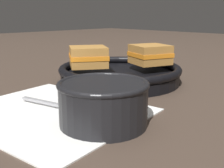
{
  "coord_description": "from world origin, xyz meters",
  "views": [
    {
      "loc": [
        0.35,
        -0.29,
        0.16
      ],
      "look_at": [
        -0.01,
        0.06,
        0.04
      ],
      "focal_mm": 45.0,
      "sensor_mm": 36.0,
      "label": 1
    }
  ],
  "objects": [
    {
      "name": "sandwich_near_left",
      "position": [
        -0.07,
        0.26,
        0.06
      ],
      "size": [
        0.11,
        0.11,
        0.05
      ],
      "rotation": [
        0.0,
        0.0,
        2.79
      ],
      "color": "#B27A38",
      "rests_on": "skillet"
    },
    {
      "name": "spoon",
      "position": [
        -0.03,
        -0.03,
        0.01
      ],
      "size": [
        0.14,
        0.05,
        0.01
      ],
      "rotation": [
        0.0,
        0.0,
        0.26
      ],
      "color": "#9E9EA3",
      "rests_on": "napkin"
    },
    {
      "name": "sandwich_near_right",
      "position": [
        -0.15,
        0.12,
        0.06
      ],
      "size": [
        0.11,
        0.12,
        0.05
      ],
      "rotation": [
        0.0,
        0.0,
        5.71
      ],
      "color": "#B27A38",
      "rests_on": "skillet"
    },
    {
      "name": "soup_bowl",
      "position": [
        0.06,
        -0.02,
        0.04
      ],
      "size": [
        0.13,
        0.13,
        0.07
      ],
      "color": "black",
      "rests_on": "ground_plane"
    },
    {
      "name": "skillet",
      "position": [
        -0.11,
        0.19,
        0.02
      ],
      "size": [
        0.29,
        0.4,
        0.04
      ],
      "color": "black",
      "rests_on": "ground_plane"
    },
    {
      "name": "napkin",
      "position": [
        -0.04,
        -0.05,
        0.0
      ],
      "size": [
        0.33,
        0.29,
        0.0
      ],
      "color": "white",
      "rests_on": "ground_plane"
    },
    {
      "name": "ground_plane",
      "position": [
        0.0,
        0.0,
        0.0
      ],
      "size": [
        4.0,
        4.0,
        0.0
      ],
      "primitive_type": "plane",
      "color": "#47382D"
    }
  ]
}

